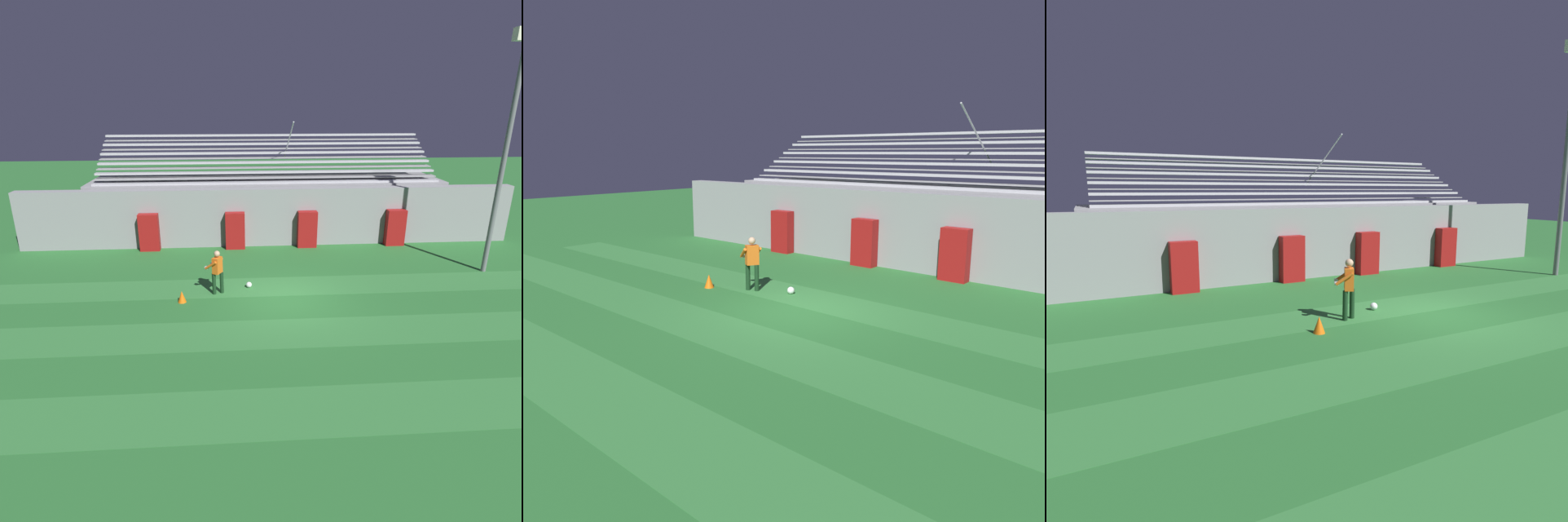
{
  "view_description": "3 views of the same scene",
  "coord_description": "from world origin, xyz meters",
  "views": [
    {
      "loc": [
        -1.93,
        -14.16,
        6.75
      ],
      "look_at": [
        -0.91,
        0.38,
        1.37
      ],
      "focal_mm": 30.0,
      "sensor_mm": 36.0,
      "label": 1
    },
    {
      "loc": [
        8.22,
        -10.13,
        4.19
      ],
      "look_at": [
        -1.71,
        1.34,
        0.94
      ],
      "focal_mm": 35.0,
      "sensor_mm": 36.0,
      "label": 2
    },
    {
      "loc": [
        -8.66,
        -9.02,
        3.47
      ],
      "look_at": [
        -2.9,
        2.36,
        1.41
      ],
      "focal_mm": 30.0,
      "sensor_mm": 36.0,
      "label": 3
    }
  ],
  "objects": [
    {
      "name": "ground_plane",
      "position": [
        0.0,
        0.0,
        0.0
      ],
      "size": [
        80.0,
        80.0,
        0.0
      ],
      "primitive_type": "plane",
      "color": "#286B2D"
    },
    {
      "name": "turf_stripe_near",
      "position": [
        0.0,
        -6.0,
        0.0
      ],
      "size": [
        28.0,
        1.8,
        0.01
      ],
      "primitive_type": "cube",
      "color": "#337A38",
      "rests_on": "ground"
    },
    {
      "name": "turf_stripe_mid",
      "position": [
        0.0,
        -2.4,
        0.0
      ],
      "size": [
        28.0,
        1.8,
        0.01
      ],
      "primitive_type": "cube",
      "color": "#337A38",
      "rests_on": "ground"
    },
    {
      "name": "turf_stripe_far",
      "position": [
        0.0,
        1.21,
        0.0
      ],
      "size": [
        28.0,
        1.8,
        0.01
      ],
      "primitive_type": "cube",
      "color": "#337A38",
      "rests_on": "ground"
    },
    {
      "name": "back_wall",
      "position": [
        0.0,
        6.5,
        1.4
      ],
      "size": [
        24.0,
        0.6,
        2.8
      ],
      "primitive_type": "cube",
      "color": "gray",
      "rests_on": "ground"
    },
    {
      "name": "padding_pillar_gate_left",
      "position": [
        -1.74,
        5.95,
        0.89
      ],
      "size": [
        0.92,
        0.44,
        1.77
      ],
      "primitive_type": "cube",
      "color": "maroon",
      "rests_on": "ground"
    },
    {
      "name": "padding_pillar_gate_right",
      "position": [
        1.74,
        5.95,
        0.89
      ],
      "size": [
        0.92,
        0.44,
        1.77
      ],
      "primitive_type": "cube",
      "color": "maroon",
      "rests_on": "ground"
    },
    {
      "name": "padding_pillar_far_left",
      "position": [
        -5.81,
        5.95,
        0.89
      ],
      "size": [
        0.92,
        0.44,
        1.77
      ],
      "primitive_type": "cube",
      "color": "maroon",
      "rests_on": "ground"
    },
    {
      "name": "padding_pillar_far_right",
      "position": [
        6.11,
        5.95,
        0.89
      ],
      "size": [
        0.92,
        0.44,
        1.77
      ],
      "primitive_type": "cube",
      "color": "maroon",
      "rests_on": "ground"
    },
    {
      "name": "bleacher_stand",
      "position": [
        0.0,
        9.19,
        1.51
      ],
      "size": [
        18.0,
        4.75,
        5.83
      ],
      "color": "gray",
      "rests_on": "ground"
    },
    {
      "name": "floodlight_pole",
      "position": [
        8.62,
        2.21,
        5.69
      ],
      "size": [
        0.9,
        0.36,
        9.16
      ],
      "color": "slate",
      "rests_on": "ground"
    },
    {
      "name": "goalkeeper",
      "position": [
        -2.49,
        0.73,
        0.95
      ],
      "size": [
        0.7,
        0.73,
        1.67
      ],
      "color": "#143319",
      "rests_on": "ground"
    },
    {
      "name": "soccer_ball",
      "position": [
        -1.3,
        1.18,
        0.11
      ],
      "size": [
        0.22,
        0.22,
        0.22
      ],
      "primitive_type": "sphere",
      "color": "white",
      "rests_on": "ground"
    },
    {
      "name": "traffic_cone",
      "position": [
        -3.74,
        0.06,
        0.21
      ],
      "size": [
        0.3,
        0.3,
        0.42
      ],
      "primitive_type": "cone",
      "color": "orange",
      "rests_on": "ground"
    }
  ]
}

